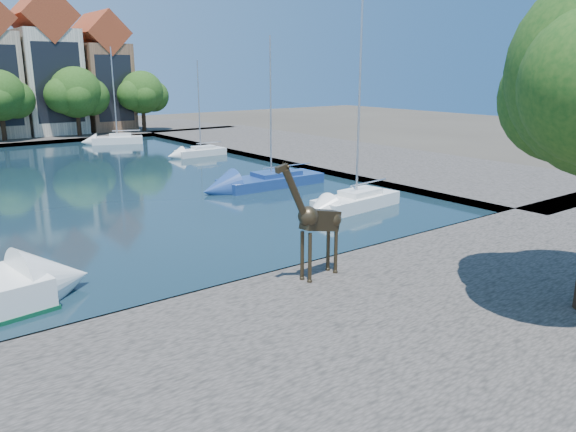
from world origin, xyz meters
The scene contains 14 objects.
ground centered at (0.00, 0.00, 0.00)m, with size 160.00×160.00×0.00m, color #38332B.
water_basin centered at (0.00, 24.00, 0.04)m, with size 38.00×50.00×0.08m, color black.
near_quay centered at (0.00, -7.00, 0.25)m, with size 50.00×14.00×0.50m, color #544D48.
right_quay centered at (25.00, 24.00, 0.25)m, with size 14.00×52.00×0.50m, color #544D48.
townhouse_east_mid centered at (8.50, 55.99, 8.10)m, with size 6.43×9.18×16.65m.
townhouse_east_end centered at (15.00, 55.99, 7.11)m, with size 5.44×9.18×14.43m.
far_tree_mid_east centered at (2.10, 50.49, 5.13)m, with size 7.02×5.40×7.52m.
far_tree_east centered at (10.11, 50.49, 5.24)m, with size 7.54×5.80×7.84m.
far_tree_far_east centered at (18.09, 50.49, 5.08)m, with size 6.76×5.20×7.36m.
giraffe_statue centered at (2.32, -1.53, 2.69)m, with size 3.12×0.71×4.45m.
sailboat_right_a centered at (12.22, 6.55, 0.70)m, with size 5.92×2.57×12.42m.
sailboat_right_b centered at (12.03, 14.87, 0.60)m, with size 7.49×2.67×10.09m.
sailboat_right_c centered at (15.00, 30.48, 0.57)m, with size 4.76×1.70×8.72m.
sailboat_right_d centered at (12.00, 43.86, 0.69)m, with size 5.60×3.67×10.23m.
Camera 1 is at (-10.36, -16.55, 8.01)m, focal length 35.00 mm.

